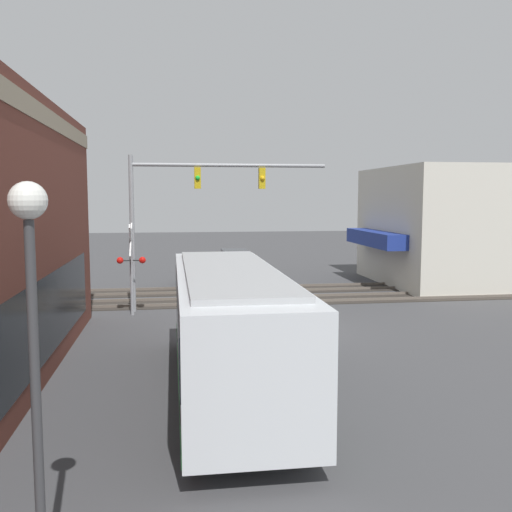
% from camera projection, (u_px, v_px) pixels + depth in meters
% --- Properties ---
extents(ground_plane, '(120.00, 120.00, 0.00)m').
position_uv_depth(ground_plane, '(289.00, 330.00, 20.92)').
color(ground_plane, '#424244').
extents(shop_building, '(9.51, 9.56, 6.52)m').
position_uv_depth(shop_building, '(455.00, 226.00, 32.18)').
color(shop_building, beige).
rests_on(shop_building, ground).
extents(city_bus, '(10.04, 2.59, 3.15)m').
position_uv_depth(city_bus, '(230.00, 325.00, 14.09)').
color(city_bus, silver).
rests_on(city_bus, ground).
extents(traffic_signal_gantry, '(0.42, 8.43, 6.64)m').
position_uv_depth(traffic_signal_gantry, '(190.00, 197.00, 24.27)').
color(traffic_signal_gantry, gray).
rests_on(traffic_signal_gantry, ground).
extents(crossing_signal, '(1.41, 1.18, 3.81)m').
position_uv_depth(crossing_signal, '(131.00, 260.00, 23.39)').
color(crossing_signal, gray).
rests_on(crossing_signal, ground).
extents(streetlamp, '(0.44, 0.44, 5.06)m').
position_uv_depth(streetlamp, '(34.00, 357.00, 6.67)').
color(streetlamp, '#38383A').
rests_on(streetlamp, ground).
extents(rail_track_near, '(2.60, 60.00, 0.15)m').
position_uv_depth(rail_track_near, '(263.00, 301.00, 26.82)').
color(rail_track_near, '#332D28').
rests_on(rail_track_near, ground).
extents(rail_track_far, '(2.60, 60.00, 0.15)m').
position_uv_depth(rail_track_far, '(253.00, 290.00, 29.97)').
color(rail_track_far, '#332D28').
rests_on(rail_track_far, ground).
extents(parked_car_grey, '(4.54, 1.82, 1.49)m').
position_uv_depth(parked_car_grey, '(199.00, 275.00, 30.90)').
color(parked_car_grey, slate).
rests_on(parked_car_grey, ground).
extents(parked_car_silver, '(4.37, 1.82, 1.49)m').
position_uv_depth(parked_car_silver, '(235.00, 262.00, 37.09)').
color(parked_car_silver, '#B7B7BC').
rests_on(parked_car_silver, ground).
extents(pedestrian_near_bus, '(0.34, 0.34, 1.80)m').
position_uv_depth(pedestrian_near_bus, '(284.00, 336.00, 16.32)').
color(pedestrian_near_bus, '#473828').
rests_on(pedestrian_near_bus, ground).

